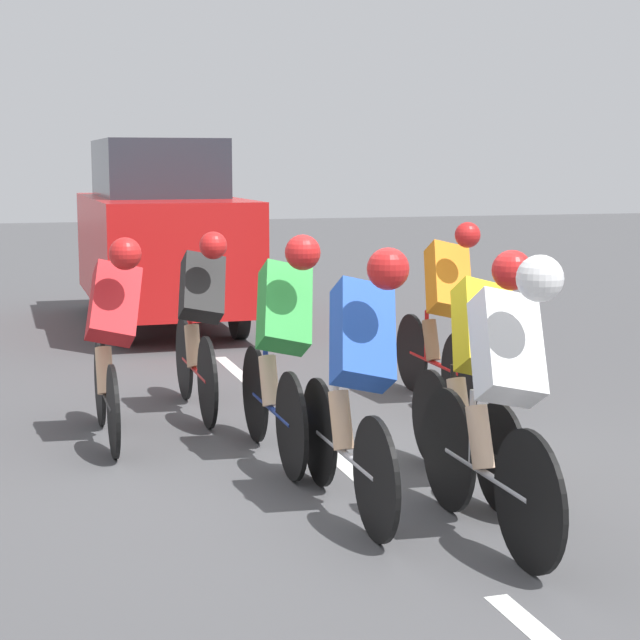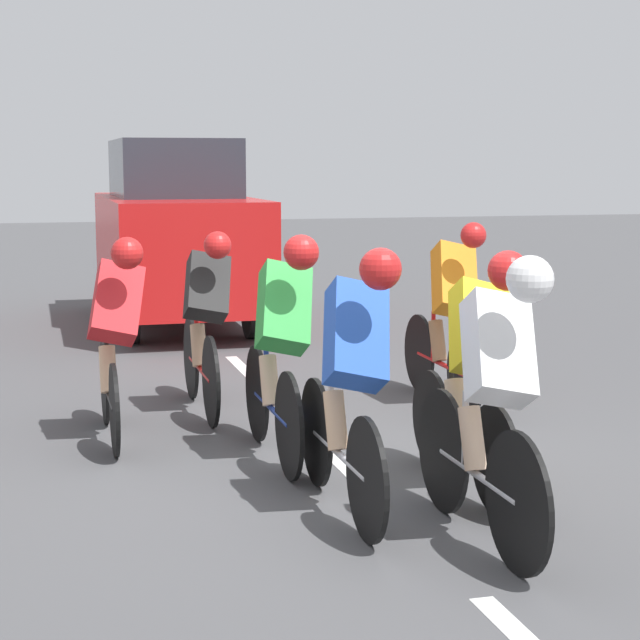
# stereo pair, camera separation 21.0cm
# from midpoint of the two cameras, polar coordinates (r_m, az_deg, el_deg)

# --- Properties ---
(ground_plane) EXTENTS (60.00, 60.00, 0.00)m
(ground_plane) POSITION_cam_midpoint_polar(r_m,az_deg,el_deg) (6.98, 2.65, -8.26)
(ground_plane) COLOR #4C4C4F
(lane_stripe_mid) EXTENTS (0.12, 1.40, 0.01)m
(lane_stripe_mid) POSITION_cam_midpoint_polar(r_m,az_deg,el_deg) (7.40, 1.55, -7.24)
(lane_stripe_mid) COLOR white
(lane_stripe_mid) RESTS_ON ground
(lane_stripe_far) EXTENTS (0.12, 1.40, 0.01)m
(lane_stripe_far) POSITION_cam_midpoint_polar(r_m,az_deg,el_deg) (10.42, -3.51, -2.63)
(lane_stripe_far) COLOR white
(lane_stripe_far) RESTS_ON ground
(cyclist_black) EXTENTS (0.42, 1.74, 1.48)m
(cyclist_black) POSITION_cam_midpoint_polar(r_m,az_deg,el_deg) (8.51, -5.45, 0.03)
(cyclist_black) COLOR black
(cyclist_black) RESTS_ON ground
(cyclist_yellow) EXTENTS (0.45, 1.65, 1.50)m
(cyclist_yellow) POSITION_cam_midpoint_polar(r_m,az_deg,el_deg) (6.51, 9.24, -2.26)
(cyclist_yellow) COLOR black
(cyclist_yellow) RESTS_ON ground
(cyclist_red) EXTENTS (0.44, 1.61, 1.49)m
(cyclist_red) POSITION_cam_midpoint_polar(r_m,az_deg,el_deg) (7.73, -10.12, -0.68)
(cyclist_red) COLOR black
(cyclist_red) RESTS_ON ground
(cyclist_blue) EXTENTS (0.45, 1.72, 1.55)m
(cyclist_blue) POSITION_cam_midpoint_polar(r_m,az_deg,el_deg) (6.02, 2.72, -2.90)
(cyclist_blue) COLOR black
(cyclist_blue) RESTS_ON ground
(cyclist_orange) EXTENTS (0.45, 1.70, 1.53)m
(cyclist_orange) POSITION_cam_midpoint_polar(r_m,az_deg,el_deg) (8.84, 7.62, 0.51)
(cyclist_orange) COLOR black
(cyclist_orange) RESTS_ON ground
(cyclist_green) EXTENTS (0.44, 1.69, 1.55)m
(cyclist_green) POSITION_cam_midpoint_polar(r_m,az_deg,el_deg) (7.10, -1.26, -1.20)
(cyclist_green) COLOR black
(cyclist_green) RESTS_ON ground
(cyclist_white) EXTENTS (0.43, 1.70, 1.55)m
(cyclist_white) POSITION_cam_midpoint_polar(r_m,az_deg,el_deg) (5.64, 10.26, -3.85)
(cyclist_white) COLOR black
(cyclist_white) RESTS_ON ground
(support_car) EXTENTS (1.70, 4.05, 2.27)m
(support_car) POSITION_cam_midpoint_polar(r_m,az_deg,el_deg) (13.26, -7.25, 4.59)
(support_car) COLOR black
(support_car) RESTS_ON ground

